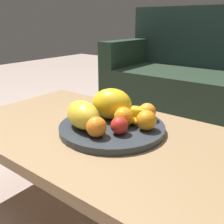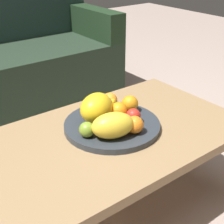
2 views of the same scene
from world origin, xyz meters
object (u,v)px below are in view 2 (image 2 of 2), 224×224
coffee_table (109,142)px  orange_left (130,104)px  apple_left (133,116)px  orange_front (119,111)px  apple_front (87,130)px  melon_smaller_beside (113,125)px  orange_back (110,100)px  fruit_bowl (112,125)px  melon_large_front (97,108)px  banana_bunch (107,110)px  orange_right (135,125)px

coffee_table → orange_left: (0.17, 0.07, 0.10)m
orange_left → apple_left: 0.10m
orange_front → apple_front: orange_front is taller
apple_left → melon_smaller_beside: bearing=-164.3°
melon_smaller_beside → apple_left: (0.14, 0.04, -0.02)m
melon_smaller_beside → orange_front: (0.11, 0.10, -0.01)m
melon_smaller_beside → orange_back: 0.26m
fruit_bowl → orange_front: bearing=16.1°
apple_front → orange_left: bearing=13.1°
apple_left → orange_front: bearing=112.7°
fruit_bowl → apple_front: size_ratio=6.59×
melon_large_front → orange_left: melon_large_front is taller
apple_front → apple_left: bearing=-6.6°
melon_large_front → banana_bunch: bearing=10.5°
coffee_table → apple_front: (-0.10, 0.01, 0.10)m
fruit_bowl → apple_left: bearing=-35.5°
melon_large_front → orange_back: size_ratio=2.29×
orange_back → apple_left: bearing=-93.0°
melon_smaller_beside → banana_bunch: size_ratio=1.05×
apple_left → banana_bunch: (-0.05, 0.11, -0.00)m
orange_left → apple_front: (-0.27, -0.06, -0.01)m
melon_large_front → apple_front: size_ratio=2.60×
orange_left → orange_right: bearing=-124.4°
fruit_bowl → apple_left: size_ratio=6.43×
melon_smaller_beside → apple_front: melon_smaller_beside is taller
apple_left → orange_left: bearing=57.6°
fruit_bowl → banana_bunch: size_ratio=2.52×
fruit_bowl → banana_bunch: (0.02, 0.06, 0.04)m
orange_right → apple_front: size_ratio=1.16×
fruit_bowl → orange_right: (0.02, -0.12, 0.05)m
banana_bunch → orange_back: bearing=44.8°
fruit_bowl → apple_front: 0.15m
orange_right → apple_left: 0.08m
orange_left → apple_front: orange_left is taller
fruit_bowl → melon_large_front: melon_large_front is taller
apple_left → apple_front: bearing=173.4°
apple_front → apple_left: (0.21, -0.02, 0.00)m
apple_front → orange_front: bearing=11.9°
apple_left → melon_large_front: bearing=136.9°
apple_front → apple_left: 0.21m
melon_large_front → apple_front: 0.13m
melon_smaller_beside → orange_left: 0.23m
coffee_table → orange_left: orange_left is taller
melon_large_front → fruit_bowl: bearing=-53.7°
coffee_table → orange_back: size_ratio=16.58×
orange_back → apple_front: bearing=-146.3°
melon_large_front → orange_right: (0.06, -0.17, -0.03)m
apple_left → coffee_table: bearing=170.1°
coffee_table → orange_left: bearing=22.0°
melon_large_front → banana_bunch: 0.07m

